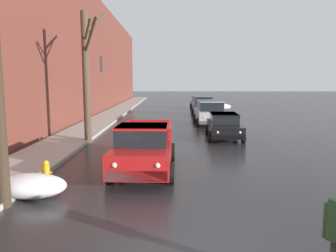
{
  "coord_description": "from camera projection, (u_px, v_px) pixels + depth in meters",
  "views": [
    {
      "loc": [
        -0.74,
        -5.28,
        3.22
      ],
      "look_at": [
        -0.7,
        8.5,
        1.31
      ],
      "focal_mm": 34.54,
      "sensor_mm": 36.0,
      "label": 1
    }
  ],
  "objects": [
    {
      "name": "pickup_truck_red_approaching_near_lane",
      "position": [
        143.0,
        147.0,
        11.55
      ],
      "size": [
        2.25,
        5.2,
        1.76
      ],
      "color": "red",
      "rests_on": "ground"
    },
    {
      "name": "bare_tree_second_along_sidewalk",
      "position": [
        86.0,
        72.0,
        16.57
      ],
      "size": [
        1.26,
        3.54,
        6.93
      ],
      "color": "#4C3D2D",
      "rests_on": "ground"
    },
    {
      "name": "sedan_grey_queued_behind_truck",
      "position": [
        199.0,
        103.0,
        37.82
      ],
      "size": [
        2.1,
        3.96,
        1.42
      ],
      "color": "slate",
      "rests_on": "ground"
    },
    {
      "name": "sedan_black_parked_kerbside_close",
      "position": [
        223.0,
        125.0,
        18.35
      ],
      "size": [
        2.12,
        4.38,
        1.42
      ],
      "color": "black",
      "rests_on": "ground"
    },
    {
      "name": "brick_townhouse_facade",
      "position": [
        65.0,
        46.0,
        22.68
      ],
      "size": [
        0.63,
        80.0,
        11.42
      ],
      "color": "brown",
      "rests_on": "ground"
    },
    {
      "name": "suv_silver_parked_kerbside_mid",
      "position": [
        209.0,
        112.0,
        23.88
      ],
      "size": [
        2.15,
        4.41,
        1.82
      ],
      "color": "#B7B7BC",
      "rests_on": "ground"
    },
    {
      "name": "snow_bank_near_corner_left",
      "position": [
        27.0,
        186.0,
        9.01
      ],
      "size": [
        2.03,
        1.08,
        0.68
      ],
      "color": "white",
      "rests_on": "ground"
    },
    {
      "name": "snow_bank_along_left_kerb",
      "position": [
        217.0,
        107.0,
        36.04
      ],
      "size": [
        2.96,
        1.06,
        0.8
      ],
      "color": "white",
      "rests_on": "ground"
    },
    {
      "name": "suv_darkblue_parked_far_down_block",
      "position": [
        202.0,
        105.0,
        30.33
      ],
      "size": [
        2.16,
        4.39,
        1.82
      ],
      "color": "navy",
      "rests_on": "ground"
    },
    {
      "name": "left_sidewalk_slab",
      "position": [
        93.0,
        125.0,
        23.47
      ],
      "size": [
        2.48,
        80.0,
        0.15
      ],
      "primitive_type": "cube",
      "color": "#A8A399",
      "rests_on": "ground"
    },
    {
      "name": "fire_hydrant",
      "position": [
        45.0,
        171.0,
        10.4
      ],
      "size": [
        0.42,
        0.22,
        0.71
      ],
      "color": "gold",
      "rests_on": "ground"
    }
  ]
}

